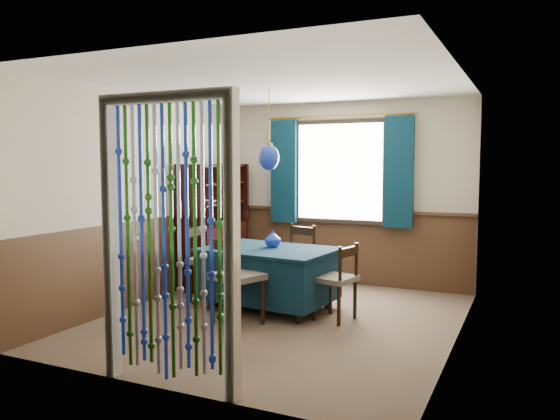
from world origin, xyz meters
The scene contains 22 objects.
floor centered at (0.00, 0.00, 0.00)m, with size 4.00×4.00×0.00m, color brown.
ceiling centered at (0.00, 0.00, 2.50)m, with size 4.00×4.00×0.00m, color silver.
wall_back centered at (0.00, 2.00, 1.25)m, with size 3.60×3.60×0.00m, color #BCB39A.
wall_front centered at (0.00, -2.00, 1.25)m, with size 3.60×3.60×0.00m, color #BCB39A.
wall_left centered at (-1.80, 0.00, 1.25)m, with size 4.00×4.00×0.00m, color #BCB39A.
wall_right centered at (1.80, 0.00, 1.25)m, with size 4.00×4.00×0.00m, color #BCB39A.
wainscot_back centered at (0.00, 1.99, 0.50)m, with size 3.60×3.60×0.00m, color #462D1A.
wainscot_front centered at (0.00, -1.99, 0.50)m, with size 3.60×3.60×0.00m, color #462D1A.
wainscot_left centered at (-1.79, 0.00, 0.50)m, with size 4.00×4.00×0.00m, color #462D1A.
wainscot_right centered at (1.79, 0.00, 0.50)m, with size 4.00×4.00×0.00m, color #462D1A.
window centered at (0.00, 1.95, 1.55)m, with size 1.32×0.12×1.42m, color black.
doorway centered at (0.00, -1.94, 1.05)m, with size 1.16×0.12×2.18m, color silver, non-canonical shape.
dining_table centered at (-0.30, 0.35, 0.41)m, with size 1.55×1.14×0.70m.
chair_near centered at (-0.34, -0.36, 0.49)m, with size 0.59×0.57×0.93m.
chair_far centered at (-0.25, 0.98, 0.48)m, with size 0.55×0.53×0.90m.
chair_left centered at (-1.15, 0.39, 0.49)m, with size 0.46×0.48×0.92m.
chair_right centered at (0.56, 0.23, 0.44)m, with size 0.47×0.48×0.82m.
sideboard centered at (-1.56, 1.20, 0.58)m, with size 0.54×1.30×1.66m.
pendant_lamp centered at (-0.30, 0.35, 1.74)m, with size 0.23×0.23×0.91m.
vase_table centered at (-0.30, 0.45, 0.79)m, with size 0.17×0.17×0.18m, color navy.
bowl_shelf centered at (-1.50, 0.99, 1.16)m, with size 0.20×0.20×0.05m, color beige.
vase_sideboard centered at (-1.50, 1.49, 0.92)m, with size 0.18×0.18×0.18m, color beige.
Camera 1 is at (2.42, -5.18, 1.67)m, focal length 35.00 mm.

